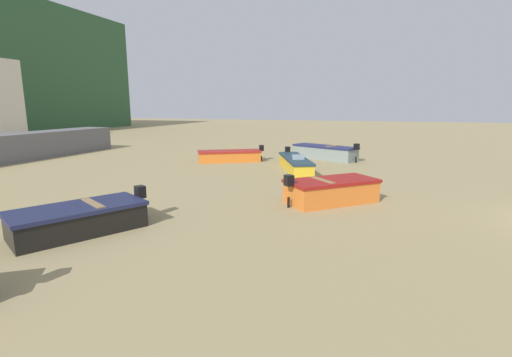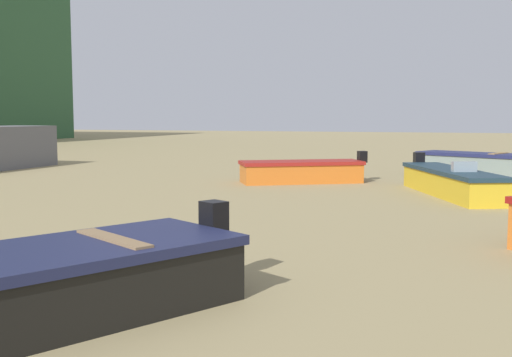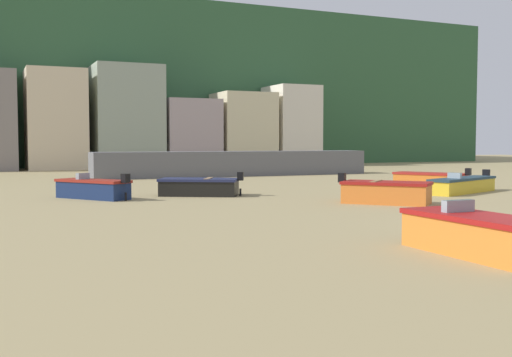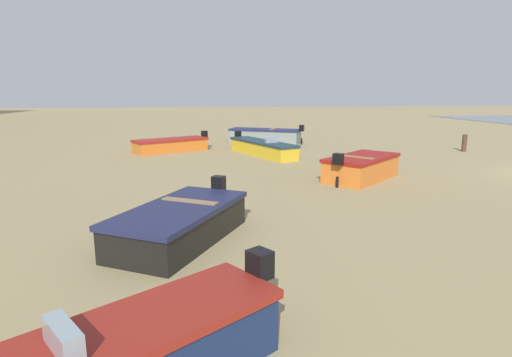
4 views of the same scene
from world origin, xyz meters
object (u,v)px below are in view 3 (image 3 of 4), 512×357
Objects in this scene: boat_orange_3 at (386,192)px; boat_orange_5 at (478,235)px; boat_orange_2 at (430,179)px; boat_yellow_6 at (463,185)px; boat_black_1 at (200,187)px; boat_navy_4 at (93,189)px.

boat_orange_3 is 0.92× the size of boat_orange_5.
boat_orange_2 is 0.80× the size of boat_yellow_6.
boat_black_1 is 0.75× the size of boat_yellow_6.
boat_navy_4 is at bearing 53.84° from boat_yellow_6.
boat_navy_4 is 18.03m from boat_yellow_6.
boat_navy_4 is (-19.59, -0.76, 0.07)m from boat_orange_2.
boat_black_1 is at bearing 155.02° from boat_orange_2.
boat_yellow_6 is at bearing -48.22° from boat_navy_4.
boat_orange_2 is 1.16× the size of boat_navy_4.
boat_yellow_6 is at bearing 161.16° from boat_orange_3.
boat_orange_3 reaches higher than boat_orange_2.
boat_black_1 is 1.09× the size of boat_navy_4.
boat_orange_3 reaches higher than boat_navy_4.
boat_black_1 reaches higher than boat_yellow_6.
boat_orange_2 is 1.16× the size of boat_orange_3.
boat_orange_2 is at bearing 52.99° from boat_orange_5.
boat_navy_4 is at bearing 115.08° from boat_black_1.
boat_orange_2 is 11.76m from boat_orange_3.
boat_orange_5 reaches higher than boat_yellow_6.
boat_orange_3 is 1.01× the size of boat_navy_4.
boat_orange_3 is at bearing 90.59° from boat_yellow_6.
boat_orange_5 is (-13.81, -18.41, 0.09)m from boat_orange_2.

